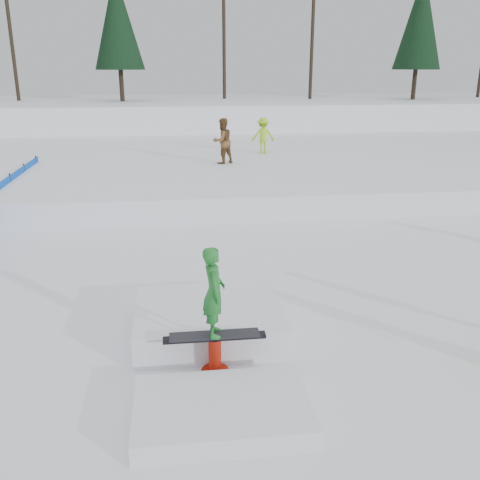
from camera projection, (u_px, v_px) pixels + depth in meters
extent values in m
plane|color=white|center=(227.00, 331.00, 9.82)|extent=(120.00, 120.00, 0.00)
cube|color=white|center=(183.00, 117.00, 37.73)|extent=(60.00, 14.00, 2.40)
cube|color=white|center=(191.00, 162.00, 24.78)|extent=(50.00, 18.00, 0.80)
cylinder|color=black|center=(11.00, 189.00, 18.67)|extent=(0.05, 0.05, 1.10)
cylinder|color=black|center=(25.00, 178.00, 20.47)|extent=(0.05, 0.05, 1.10)
cylinder|color=black|center=(37.00, 169.00, 22.26)|extent=(0.05, 0.05, 1.10)
cylinder|color=black|center=(9.00, 21.00, 34.49)|extent=(0.24, 0.24, 10.00)
cylinder|color=black|center=(122.00, 86.00, 35.16)|extent=(0.30, 0.30, 2.00)
cone|color=black|center=(117.00, 21.00, 33.92)|extent=(3.20, 3.20, 5.95)
cylinder|color=black|center=(224.00, 27.00, 36.72)|extent=(0.24, 0.24, 9.50)
cylinder|color=black|center=(312.00, 39.00, 36.72)|extent=(0.24, 0.24, 8.00)
cylinder|color=black|center=(414.00, 85.00, 37.08)|extent=(0.30, 0.30, 2.00)
cone|color=black|center=(420.00, 20.00, 35.79)|extent=(3.20, 3.20, 6.30)
imported|color=brown|center=(223.00, 141.00, 21.81)|extent=(1.12, 1.06, 1.84)
imported|color=#9ED721|center=(263.00, 136.00, 24.44)|extent=(1.06, 0.63, 1.61)
cube|color=white|center=(209.00, 321.00, 9.63)|extent=(2.60, 2.20, 0.54)
cube|color=white|center=(222.00, 411.00, 7.31)|extent=(2.40, 1.60, 0.30)
cylinder|color=red|center=(215.00, 371.00, 8.48)|extent=(0.44, 0.44, 0.06)
cylinder|color=red|center=(215.00, 356.00, 8.40)|extent=(0.20, 0.20, 0.60)
cube|color=black|center=(215.00, 338.00, 8.29)|extent=(1.60, 0.16, 0.06)
cube|color=black|center=(215.00, 335.00, 8.28)|extent=(1.40, 0.28, 0.03)
imported|color=#1D7227|center=(214.00, 292.00, 8.05)|extent=(0.34, 0.52, 1.42)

